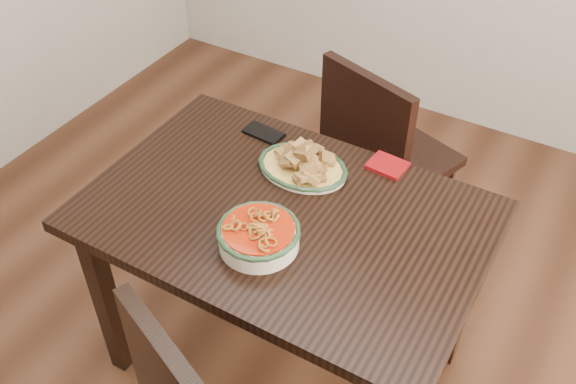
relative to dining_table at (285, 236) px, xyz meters
The scene contains 7 objects.
floor 0.65m from the dining_table, 126.78° to the left, with size 3.50×3.50×0.00m, color #3C2013.
dining_table is the anchor object (origin of this frame).
chair_far 0.72m from the dining_table, 88.66° to the left, with size 0.53×0.53×0.89m.
fish_plate 0.25m from the dining_table, 103.75° to the left, with size 0.29×0.23×0.11m.
noodle_bowl 0.21m from the dining_table, 87.11° to the right, with size 0.23×0.23×0.08m.
smartphone 0.40m from the dining_table, 130.96° to the left, with size 0.13×0.07×0.01m, color black.
napkin 0.40m from the dining_table, 62.57° to the left, with size 0.12×0.10×0.01m, color maroon.
Camera 1 is at (0.75, -1.25, 2.04)m, focal length 40.00 mm.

